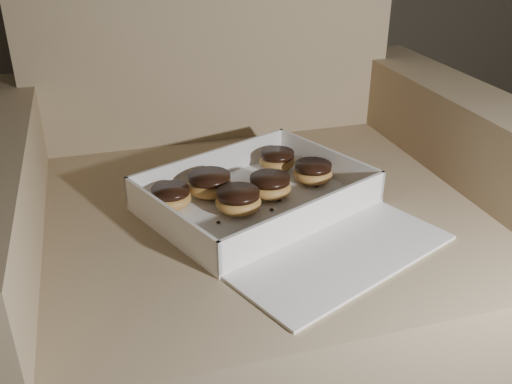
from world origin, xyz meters
The scene contains 13 objects.
armchair centered at (0.00, 0.90, 0.32)m, with size 0.98×0.83×1.03m.
bakery_box centered at (0.00, 0.78, 0.47)m, with size 0.49×0.52×0.06m.
donut_a centered at (-0.05, 0.79, 0.49)m, with size 0.08×0.08×0.04m.
donut_b centered at (0.11, 0.86, 0.49)m, with size 0.07×0.07×0.04m.
donut_c centered at (-0.16, 0.83, 0.49)m, with size 0.07×0.07×0.04m.
donut_d centered at (0.02, 0.82, 0.49)m, with size 0.08×0.08×0.04m.
donut_e centered at (-0.08, 0.86, 0.49)m, with size 0.08×0.08×0.04m.
donut_f centered at (0.07, 0.93, 0.49)m, with size 0.07×0.07×0.04m.
crumb_a centered at (-0.09, 0.76, 0.47)m, with size 0.01×0.01×0.00m, color black.
crumb_b centered at (0.11, 0.83, 0.47)m, with size 0.01×0.01×0.00m, color black.
crumb_c centered at (-0.11, 0.67, 0.47)m, with size 0.01×0.01×0.00m, color black.
crumb_d centered at (0.00, 0.77, 0.47)m, with size 0.01×0.01×0.00m, color black.
crumb_e centered at (0.03, 0.80, 0.47)m, with size 0.01×0.01×0.00m, color black.
Camera 1 is at (-0.26, -0.02, 0.94)m, focal length 40.00 mm.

